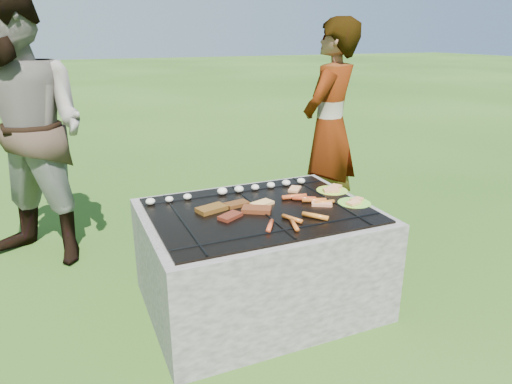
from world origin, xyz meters
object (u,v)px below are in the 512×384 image
fire_pit (259,261)px  bystander (26,132)px  plate_far (332,190)px  plate_near (354,203)px  cook (329,128)px

fire_pit → bystander: (-1.20, 1.14, 0.65)m
fire_pit → plate_far: bearing=12.1°
fire_pit → plate_near: plate_near is taller
fire_pit → cook: size_ratio=0.77×
plate_near → bystander: bystander is taller
fire_pit → cook: cook is taller
plate_far → plate_near: 0.25m
plate_near → cook: size_ratio=0.14×
plate_far → bystander: size_ratio=0.12×
cook → plate_far: bearing=25.9°
plate_far → plate_near: plate_far is taller
plate_near → fire_pit: bearing=167.4°
plate_near → bystander: size_ratio=0.12×
bystander → plate_near: bearing=5.2°
fire_pit → plate_far: 0.66m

